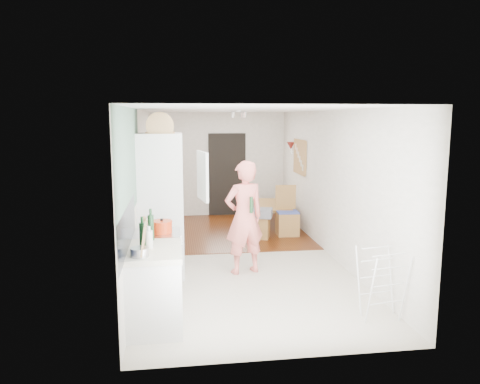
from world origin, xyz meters
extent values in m
cube|color=beige|center=(0.00, 0.00, 0.00)|extent=(3.20, 7.00, 0.01)
cube|color=#572C10|center=(0.00, 1.85, 0.01)|extent=(3.20, 3.30, 0.01)
cube|color=slate|center=(-1.59, -2.00, 1.85)|extent=(0.02, 3.00, 1.30)
cube|color=black|center=(-1.59, -2.55, 1.15)|extent=(0.02, 1.90, 0.50)
cube|color=black|center=(0.20, 3.48, 1.00)|extent=(0.90, 0.04, 2.00)
cube|color=silver|center=(-1.30, -2.55, 0.43)|extent=(0.60, 0.90, 0.86)
cube|color=beige|center=(-1.30, -2.55, 0.89)|extent=(0.62, 0.92, 0.06)
cube|color=silver|center=(-1.30, -1.80, 0.44)|extent=(0.60, 0.60, 0.88)
cube|color=#B3B3B6|center=(-1.30, -1.80, 0.90)|extent=(0.60, 0.60, 0.04)
cube|color=silver|center=(-1.27, -0.78, 1.07)|extent=(0.66, 0.66, 2.15)
cube|color=silver|center=(-0.66, -1.08, 1.55)|extent=(0.14, 0.56, 0.70)
cube|color=white|center=(-0.96, -0.78, 1.55)|extent=(0.02, 0.52, 0.66)
cube|color=#D4B55E|center=(1.58, 1.90, 1.55)|extent=(0.03, 0.90, 0.70)
cube|color=#A37436|center=(1.57, 1.90, 1.55)|extent=(0.00, 0.94, 0.74)
cone|color=maroon|center=(1.54, 2.55, 1.75)|extent=(0.18, 0.18, 0.16)
imported|color=#EC746A|center=(-0.02, -0.83, 1.03)|extent=(0.86, 0.69, 2.05)
imported|color=#A37436|center=(1.08, 2.14, 0.22)|extent=(0.90, 1.33, 0.43)
cube|color=slate|center=(0.63, 1.11, 0.52)|extent=(0.46, 0.46, 0.17)
cylinder|color=red|center=(-1.23, -1.83, 1.00)|extent=(0.29, 0.29, 0.16)
cylinder|color=#B3B3B6|center=(-1.44, -2.85, 0.97)|extent=(0.20, 0.20, 0.10)
cylinder|color=#183B1D|center=(0.06, -0.99, 1.09)|extent=(0.05, 0.05, 0.25)
cylinder|color=#183B1D|center=(-1.42, -2.54, 1.07)|extent=(0.09, 0.09, 0.29)
cylinder|color=#183B1D|center=(-1.35, -2.17, 1.07)|extent=(0.08, 0.08, 0.31)
cylinder|color=silver|center=(-1.35, -2.53, 1.02)|extent=(0.09, 0.09, 0.20)
cylinder|color=tan|center=(-1.44, -2.02, 1.02)|extent=(0.07, 0.07, 0.21)
cylinder|color=tan|center=(-1.37, -2.02, 1.03)|extent=(0.06, 0.06, 0.22)
camera|label=1|loc=(-1.04, -7.72, 2.38)|focal=35.00mm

